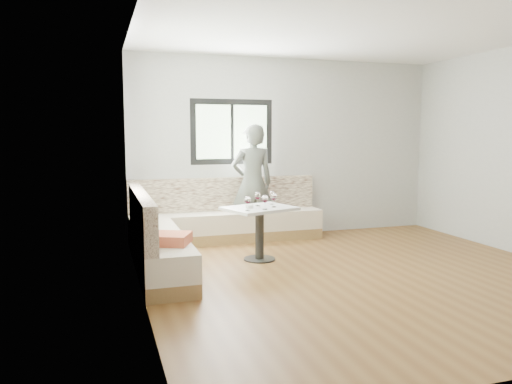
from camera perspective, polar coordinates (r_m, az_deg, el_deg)
room at (r=5.80m, az=11.39°, el=4.42°), size 5.01×5.01×2.81m
banquette at (r=6.87m, az=-6.41°, el=-4.22°), size 2.90×2.80×0.95m
table at (r=6.42m, az=0.41°, el=-3.26°), size 1.00×0.89×0.69m
person at (r=7.51m, az=-0.42°, el=1.04°), size 0.65×0.43×1.77m
olive_ramekin at (r=6.31m, az=-0.76°, el=-1.65°), size 0.10×0.10×0.04m
wine_glass_a at (r=6.09m, az=-0.96°, el=-0.95°), size 0.08×0.08×0.18m
wine_glass_b at (r=6.18m, az=1.04°, el=-0.83°), size 0.08×0.08×0.18m
wine_glass_c at (r=6.38m, az=2.06°, el=-0.59°), size 0.08×0.08×0.18m
wine_glass_d at (r=6.47m, az=0.19°, el=-0.49°), size 0.08×0.08×0.18m
wine_glass_e at (r=6.61m, az=1.87°, el=-0.33°), size 0.08×0.08×0.18m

